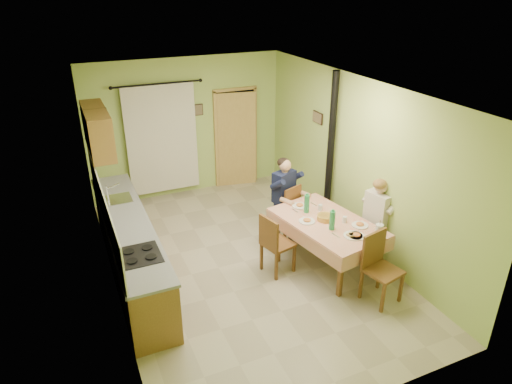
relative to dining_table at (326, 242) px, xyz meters
name	(u,v)px	position (x,y,z in m)	size (l,w,h in m)	color
floor	(244,261)	(-1.17, 0.55, -0.38)	(4.00, 6.00, 0.01)	tan
room_shell	(243,156)	(-1.17, 0.55, 1.44)	(4.04, 6.04, 2.82)	#AECC68
kitchen_run	(130,247)	(-2.87, 0.95, 0.10)	(0.64, 3.64, 1.56)	brown
upper_cabinets	(97,130)	(-2.99, 2.25, 1.57)	(0.35, 1.40, 0.70)	brown
curtain	(162,139)	(-1.72, 3.45, 0.88)	(1.70, 0.07, 2.22)	black
doorway	(236,138)	(-0.12, 3.49, 0.67)	(0.96, 0.20, 2.15)	black
dining_table	(326,242)	(0.00, 0.00, 0.00)	(1.36, 1.93, 0.76)	tan
tableware	(334,220)	(0.04, -0.12, 0.45)	(0.92, 1.53, 0.33)	white
chair_far	(285,219)	(-0.16, 1.10, -0.09)	(0.52, 0.52, 0.96)	brown
chair_near	(380,282)	(0.22, -1.10, -0.09)	(0.53, 0.53, 1.01)	brown
chair_right	(375,242)	(0.82, -0.20, -0.09)	(0.49, 0.49, 0.97)	brown
chair_left	(277,255)	(-0.80, 0.11, -0.09)	(0.51, 0.51, 0.98)	brown
man_far	(285,188)	(-0.16, 1.11, 0.50)	(0.65, 0.59, 1.39)	#141938
man_right	(379,210)	(0.81, -0.20, 0.50)	(0.54, 0.63, 1.39)	beige
stove_flue	(329,171)	(0.73, 1.15, 0.64)	(0.24, 0.24, 2.80)	black
picture_back	(198,110)	(-0.92, 3.52, 1.37)	(0.19, 0.03, 0.23)	black
picture_right	(318,118)	(0.80, 1.75, 1.47)	(0.03, 0.31, 0.21)	brown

